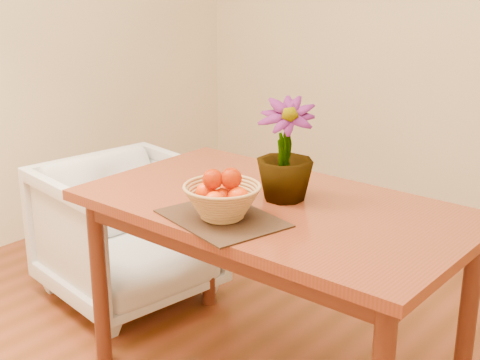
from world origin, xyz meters
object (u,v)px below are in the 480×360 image
Objects in this scene: wicker_basket at (222,203)px; potted_plant at (285,150)px; table at (274,225)px; armchair at (128,225)px.

wicker_basket is 0.32m from potted_plant.
wicker_basket is (-0.04, -0.24, 0.15)m from table.
wicker_basket is 0.71× the size of potted_plant.
armchair is (-0.94, 0.38, -0.44)m from wicker_basket.
potted_plant reaches higher than armchair.
potted_plant is at bearing -86.72° from armchair.
armchair is at bearing 157.84° from wicker_basket.
wicker_basket is at bearing -98.48° from table.
potted_plant is (0.00, 0.05, 0.27)m from table.
potted_plant reaches higher than wicker_basket.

